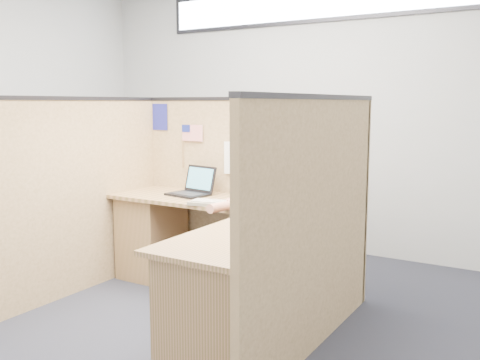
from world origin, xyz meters
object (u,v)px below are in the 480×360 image
Objects in this scene: l_desk at (217,258)px; mouse at (233,204)px; keyboard at (221,203)px; laptop at (192,188)px.

l_desk is 19.48× the size of mouse.
keyboard is 0.11m from mouse.
mouse reaches higher than l_desk.
mouse is (0.57, -0.27, -0.04)m from laptop.
laptop is at bearing 154.58° from mouse.
mouse reaches higher than keyboard.
l_desk is 5.54× the size of laptop.
l_desk is at bearing -73.43° from keyboard.
keyboard is at bearing 116.41° from l_desk.
laptop reaches higher than mouse.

